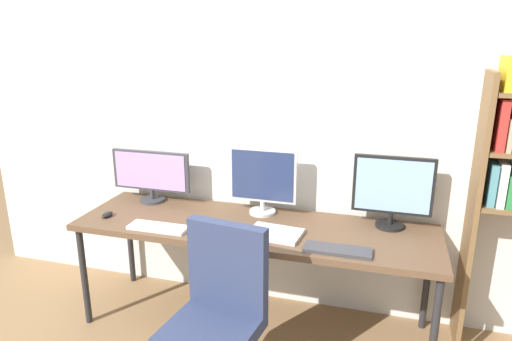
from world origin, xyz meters
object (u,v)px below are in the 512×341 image
Objects in this scene: keyboard_right at (338,250)px; mouse_right_side at (231,229)px; laptop_closed at (275,233)px; office_chair at (217,337)px; monitor_right at (393,189)px; mouse_left_side at (107,215)px; desk at (254,232)px; keyboard_left at (158,227)px; monitor_center at (263,179)px; monitor_left at (151,174)px.

keyboard_right is 0.67m from mouse_right_side.
keyboard_right is 0.41m from laptop_closed.
keyboard_right is at bearing 40.52° from office_chair.
mouse_right_side is (-0.94, -0.35, -0.23)m from monitor_right.
mouse_left_side is (-1.82, -0.36, -0.23)m from monitor_right.
keyboard_right is at bearing -22.33° from desk.
monitor_right is 1.29× the size of keyboard_left.
keyboard_left is 3.94× the size of mouse_left_side.
desk is at bearing 22.33° from keyboard_left.
monitor_right is 1.48m from keyboard_left.
keyboard_left is at bearing -162.43° from monitor_right.
mouse_right_side is at bearing -159.78° from monitor_right.
keyboard_right is (-0.28, -0.44, -0.24)m from monitor_right.
mouse_left_side is (-0.98, -0.36, -0.23)m from monitor_center.
keyboard_right is (0.56, -0.44, -0.23)m from monitor_center.
laptop_closed reaches higher than keyboard_left.
office_chair is 2.61× the size of keyboard_right.
monitor_left is at bearing 165.77° from desk.
monitor_center is (-0.01, 0.92, 0.58)m from office_chair.
mouse_right_side is 0.30× the size of laptop_closed.
monitor_left is at bearing 132.67° from office_chair.
mouse_left_side is at bearing -179.37° from mouse_right_side.
monitor_left reaches higher than laptop_closed.
monitor_center is 0.75m from keyboard_left.
keyboard_left is at bearing -11.45° from mouse_left_side.
mouse_left_side and mouse_right_side have the same top height.
monitor_left is 0.83m from mouse_right_side.
office_chair is 1.67× the size of monitor_left.
monitor_right is 0.57m from keyboard_right.
monitor_right reaches higher than mouse_right_side.
monitor_center is at bearing 141.70° from keyboard_right.
keyboard_right is at bearing -8.15° from mouse_right_side.
monitor_right is 1.87m from mouse_left_side.
keyboard_right is at bearing -10.44° from laptop_closed.
laptop_closed is (0.16, 0.59, 0.35)m from office_chair.
mouse_left_side is 1.00× the size of mouse_right_side.
mouse_left_side is at bearing -168.90° from monitor_right.
monitor_center is at bearing -0.00° from monitor_left.
monitor_left is at bearing 167.77° from laptop_closed.
desk is 5.03× the size of monitor_center.
monitor_center reaches higher than keyboard_right.
mouse_right_side is (-0.11, -0.13, 0.07)m from desk.
keyboard_left is 3.94× the size of mouse_right_side.
mouse_left_side is at bearing -172.73° from laptop_closed.
office_chair reaches higher than keyboard_left.
desk is 0.61m from keyboard_left.
monitor_center is 4.79× the size of mouse_right_side.
monitor_left is (-0.84, 0.92, 0.55)m from office_chair.
office_chair is 10.31× the size of mouse_right_side.
mouse_right_side is (0.45, 0.10, 0.01)m from keyboard_left.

